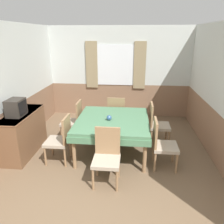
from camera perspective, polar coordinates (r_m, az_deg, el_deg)
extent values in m
cube|color=silver|center=(6.43, 1.94, 14.41)|extent=(4.47, 0.05, 1.65)
cube|color=#89664C|center=(6.68, 1.82, 3.22)|extent=(4.47, 0.05, 0.95)
cube|color=white|center=(6.43, 0.92, 12.14)|extent=(1.18, 0.01, 1.15)
cube|color=#998460|center=(6.51, -5.32, 12.14)|extent=(0.34, 0.03, 1.33)
cube|color=#998460|center=(6.39, 7.25, 11.94)|extent=(0.34, 0.03, 1.33)
cube|color=silver|center=(4.88, -25.40, 10.93)|extent=(0.05, 4.81, 1.65)
cube|color=#89664C|center=(5.20, -23.34, -3.31)|extent=(0.05, 4.81, 0.95)
cube|color=#89664C|center=(4.85, 24.96, -5.14)|extent=(0.05, 4.81, 0.95)
cube|color=#4C7A56|center=(4.45, 0.17, -2.19)|extent=(1.44, 1.56, 0.06)
cube|color=#4C7A56|center=(4.48, 0.17, -3.26)|extent=(1.47, 1.59, 0.12)
cylinder|color=#93704C|center=(4.10, -9.89, -10.23)|extent=(0.07, 0.07, 0.67)
cylinder|color=#93704C|center=(3.97, 8.58, -11.17)|extent=(0.07, 0.07, 0.67)
cylinder|color=#93704C|center=(5.32, -6.00, -2.83)|extent=(0.07, 0.07, 0.67)
cylinder|color=#93704C|center=(5.22, 7.92, -3.34)|extent=(0.07, 0.07, 0.67)
cylinder|color=#93704C|center=(4.46, 15.67, -10.20)|extent=(0.04, 0.04, 0.39)
cylinder|color=#93704C|center=(4.14, 16.53, -12.79)|extent=(0.04, 0.04, 0.39)
cylinder|color=#93704C|center=(4.41, 10.73, -10.16)|extent=(0.04, 0.04, 0.39)
cylinder|color=#93704C|center=(4.08, 11.16, -12.79)|extent=(0.04, 0.04, 0.39)
cube|color=tan|center=(4.16, 13.77, -8.81)|extent=(0.44, 0.44, 0.06)
cube|color=#93704C|center=(4.01, 11.24, -5.33)|extent=(0.04, 0.42, 0.49)
cylinder|color=#93704C|center=(5.31, 14.01, -5.04)|extent=(0.04, 0.04, 0.39)
cylinder|color=#93704C|center=(4.97, 14.59, -6.86)|extent=(0.04, 0.04, 0.39)
cylinder|color=#93704C|center=(5.27, 9.90, -4.95)|extent=(0.04, 0.04, 0.39)
cylinder|color=#93704C|center=(4.93, 10.19, -6.78)|extent=(0.04, 0.04, 0.39)
cube|color=tan|center=(5.03, 12.35, -3.59)|extent=(0.44, 0.44, 0.06)
cube|color=#93704C|center=(4.91, 10.26, -0.59)|extent=(0.04, 0.42, 0.49)
cylinder|color=#93704C|center=(4.36, -17.04, -11.06)|extent=(0.04, 0.04, 0.39)
cylinder|color=#93704C|center=(4.67, -15.30, -8.75)|extent=(0.04, 0.04, 0.39)
cylinder|color=#93704C|center=(4.24, -12.19, -11.56)|extent=(0.04, 0.04, 0.39)
cylinder|color=#93704C|center=(4.55, -10.76, -9.14)|extent=(0.04, 0.04, 0.39)
cube|color=tan|center=(4.35, -14.06, -7.54)|extent=(0.44, 0.44, 0.06)
cube|color=#93704C|center=(4.17, -11.77, -4.39)|extent=(0.04, 0.42, 0.49)
cylinder|color=#93704C|center=(5.16, -13.05, -5.72)|extent=(0.04, 0.04, 0.39)
cylinder|color=#93704C|center=(5.49, -11.83, -4.05)|extent=(0.04, 0.04, 0.39)
cylinder|color=#93704C|center=(5.06, -8.94, -5.98)|extent=(0.04, 0.04, 0.39)
cylinder|color=#93704C|center=(5.39, -7.96, -4.26)|extent=(0.04, 0.04, 0.39)
cube|color=tan|center=(5.18, -10.60, -2.74)|extent=(0.44, 0.44, 0.06)
cube|color=#93704C|center=(5.04, -8.60, 0.04)|extent=(0.04, 0.42, 0.49)
cylinder|color=#93704C|center=(3.58, 1.30, -17.57)|extent=(0.04, 0.04, 0.39)
cylinder|color=#93704C|center=(3.62, -4.98, -17.16)|extent=(0.04, 0.04, 0.39)
cylinder|color=#93704C|center=(3.89, 1.75, -14.20)|extent=(0.04, 0.04, 0.39)
cylinder|color=#93704C|center=(3.93, -3.96, -13.87)|extent=(0.04, 0.04, 0.39)
cube|color=tan|center=(3.62, -1.50, -12.78)|extent=(0.44, 0.44, 0.06)
cube|color=#93704C|center=(3.66, -1.15, -7.49)|extent=(0.42, 0.04, 0.49)
cylinder|color=#93704C|center=(5.82, -0.51, -2.20)|extent=(0.04, 0.04, 0.39)
cylinder|color=#93704C|center=(5.80, 3.23, -2.34)|extent=(0.04, 0.04, 0.39)
cylinder|color=#93704C|center=(5.48, -0.93, -3.67)|extent=(0.04, 0.04, 0.39)
cylinder|color=#93704C|center=(5.45, 3.05, -3.82)|extent=(0.04, 0.04, 0.39)
cube|color=tan|center=(5.55, 1.23, -0.86)|extent=(0.44, 0.44, 0.06)
cube|color=#93704C|center=(5.27, 1.08, 1.17)|extent=(0.42, 0.04, 0.49)
cube|color=brown|center=(4.86, -22.10, -5.20)|extent=(0.44, 1.25, 0.87)
cube|color=#8C5F3F|center=(4.71, -22.75, -0.45)|extent=(0.46, 1.27, 0.02)
cube|color=#2D2823|center=(4.56, -23.83, 1.07)|extent=(0.28, 0.36, 0.33)
cube|color=black|center=(4.49, -22.23, 1.11)|extent=(0.01, 0.30, 0.25)
sphere|color=#335684|center=(4.36, -0.77, -1.50)|extent=(0.10, 0.10, 0.10)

